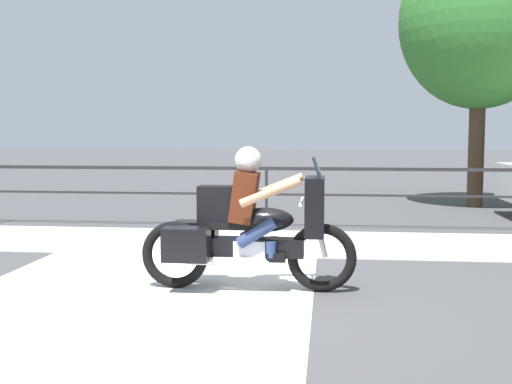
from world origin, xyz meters
The scene contains 6 objects.
ground_plane centered at (0.00, 0.00, 0.00)m, with size 120.00×120.00×0.00m, color #424244.
sidewalk_band centered at (0.00, 3.40, 0.01)m, with size 44.00×2.40×0.01m, color #A8A59E.
crosswalk_band centered at (-0.90, -0.20, 0.00)m, with size 3.68×6.00×0.01m, color silver.
fence_railing centered at (0.00, 4.95, 0.86)m, with size 36.00×0.05×1.09m.
motorcycle centered at (0.22, 0.41, 0.69)m, with size 2.33×0.76×1.55m.
tree_behind_sign centered at (4.43, 8.69, 4.17)m, with size 3.58×3.58×6.15m.
Camera 1 is at (1.08, -6.35, 1.70)m, focal length 45.00 mm.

